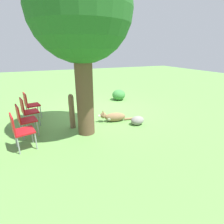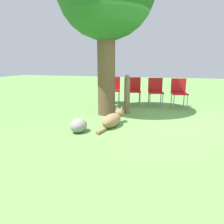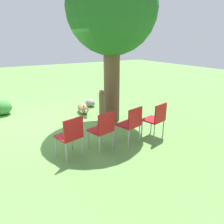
% 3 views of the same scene
% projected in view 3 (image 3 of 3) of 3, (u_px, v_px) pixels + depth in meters
% --- Properties ---
extents(ground_plane, '(30.00, 30.00, 0.00)m').
position_uv_depth(ground_plane, '(56.00, 121.00, 6.36)').
color(ground_plane, '#609947').
extents(oak_tree, '(2.36, 2.36, 4.21)m').
position_uv_depth(oak_tree, '(112.00, 11.00, 5.54)').
color(oak_tree, brown).
rests_on(oak_tree, ground_plane).
extents(dog, '(1.14, 0.41, 0.38)m').
position_uv_depth(dog, '(83.00, 109.00, 7.02)').
color(dog, olive).
rests_on(dog, ground_plane).
extents(fence_post, '(0.15, 0.15, 1.02)m').
position_uv_depth(fence_post, '(102.00, 108.00, 5.85)').
color(fence_post, brown).
rests_on(fence_post, ground_plane).
extents(red_chair_0, '(0.51, 0.52, 0.86)m').
position_uv_depth(red_chair_0, '(71.00, 134.00, 4.28)').
color(red_chair_0, '#B21419').
rests_on(red_chair_0, ground_plane).
extents(red_chair_1, '(0.51, 0.52, 0.86)m').
position_uv_depth(red_chair_1, '(103.00, 128.00, 4.57)').
color(red_chair_1, '#B21419').
rests_on(red_chair_1, ground_plane).
extents(red_chair_2, '(0.51, 0.52, 0.86)m').
position_uv_depth(red_chair_2, '(131.00, 123.00, 4.87)').
color(red_chair_2, '#B21419').
rests_on(red_chair_2, ground_plane).
extents(red_chair_3, '(0.51, 0.52, 0.86)m').
position_uv_depth(red_chair_3, '(156.00, 118.00, 5.17)').
color(red_chair_3, '#B21419').
rests_on(red_chair_3, ground_plane).
extents(garden_rock, '(0.42, 0.32, 0.27)m').
position_uv_depth(garden_rock, '(90.00, 103.00, 7.75)').
color(garden_rock, gray).
rests_on(garden_rock, ground_plane).
extents(low_shrub, '(0.59, 0.59, 0.47)m').
position_uv_depth(low_shrub, '(2.00, 107.00, 6.87)').
color(low_shrub, '#3D843D').
rests_on(low_shrub, ground_plane).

